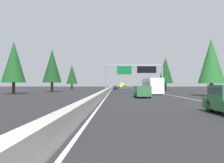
% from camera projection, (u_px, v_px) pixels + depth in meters
% --- Properties ---
extents(ground_plane, '(320.00, 320.00, 0.00)m').
position_uv_depth(ground_plane, '(109.00, 91.00, 63.42)').
color(ground_plane, '#262628').
extents(median_barrier, '(180.00, 0.56, 0.90)m').
position_uv_depth(median_barrier, '(110.00, 88.00, 83.43)').
color(median_barrier, '#ADAAA3').
rests_on(median_barrier, ground).
extents(shoulder_stripe_right, '(160.00, 0.16, 0.01)m').
position_uv_depth(shoulder_stripe_right, '(145.00, 90.00, 73.26)').
color(shoulder_stripe_right, silver).
rests_on(shoulder_stripe_right, ground).
extents(shoulder_stripe_median, '(160.00, 0.16, 0.01)m').
position_uv_depth(shoulder_stripe_median, '(111.00, 90.00, 73.42)').
color(shoulder_stripe_median, silver).
rests_on(shoulder_stripe_median, ground).
extents(sign_gantry_overhead, '(0.50, 12.68, 6.42)m').
position_uv_depth(sign_gantry_overhead, '(135.00, 70.00, 49.25)').
color(sign_gantry_overhead, gray).
rests_on(sign_gantry_overhead, ground).
extents(minivan_near_right, '(5.00, 1.95, 1.69)m').
position_uv_depth(minivan_near_right, '(142.00, 91.00, 32.58)').
color(minivan_near_right, '#2D6B38').
rests_on(minivan_near_right, ground).
extents(bus_far_left, '(11.50, 2.55, 3.10)m').
position_uv_depth(bus_far_left, '(152.00, 85.00, 45.23)').
color(bus_far_left, white).
rests_on(bus_far_left, ground).
extents(box_truck_mid_center, '(8.50, 2.40, 2.95)m').
position_uv_depth(box_truck_mid_center, '(122.00, 85.00, 127.90)').
color(box_truck_mid_center, gold).
rests_on(box_truck_mid_center, ground).
extents(sedan_far_center, '(4.40, 1.80, 1.47)m').
position_uv_depth(sedan_far_center, '(124.00, 88.00, 89.31)').
color(sedan_far_center, '#2D6B38').
rests_on(sedan_far_center, ground).
extents(sedan_near_center, '(4.40, 1.80, 1.47)m').
position_uv_depth(sedan_near_center, '(115.00, 88.00, 83.05)').
color(sedan_near_center, black).
rests_on(sedan_near_center, ground).
extents(conifer_right_near, '(4.18, 4.18, 9.51)m').
position_uv_depth(conifer_right_near, '(211.00, 61.00, 36.76)').
color(conifer_right_near, '#4C3823').
rests_on(conifer_right_near, ground).
extents(conifer_right_mid, '(4.71, 4.71, 10.70)m').
position_uv_depth(conifer_right_mid, '(166.00, 70.00, 72.43)').
color(conifer_right_mid, '#4C3823').
rests_on(conifer_right_mid, ground).
extents(conifer_left_near, '(4.66, 4.66, 10.60)m').
position_uv_depth(conifer_left_near, '(14.00, 62.00, 45.11)').
color(conifer_left_near, '#4C3823').
rests_on(conifer_left_near, ground).
extents(conifer_left_mid, '(4.92, 4.92, 11.19)m').
position_uv_depth(conifer_left_mid, '(52.00, 66.00, 58.98)').
color(conifer_left_mid, '#4C3823').
rests_on(conifer_left_mid, ground).
extents(conifer_left_far, '(4.34, 4.34, 9.85)m').
position_uv_depth(conifer_left_far, '(72.00, 74.00, 89.16)').
color(conifer_left_far, '#4C3823').
rests_on(conifer_left_far, ground).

